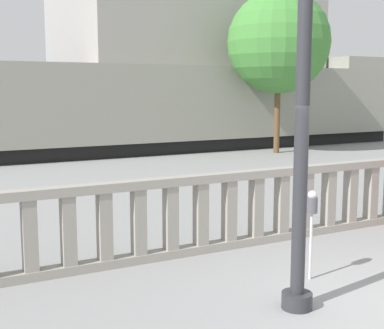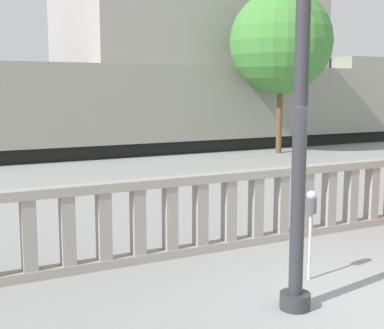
# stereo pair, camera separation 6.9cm
# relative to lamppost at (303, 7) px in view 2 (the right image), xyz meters

# --- Properties ---
(balustrade) EXTENTS (16.30, 0.24, 1.31)m
(balustrade) POSITION_rel_lamppost_xyz_m (1.14, 2.54, -2.97)
(balustrade) COLOR gray
(balustrade) RESTS_ON ground
(lamppost) EXTENTS (0.38, 0.38, 7.03)m
(lamppost) POSITION_rel_lamppost_xyz_m (0.00, 0.00, 0.00)
(lamppost) COLOR #2D2D33
(lamppost) RESTS_ON ground
(parking_meter) EXTENTS (0.15, 0.15, 1.29)m
(parking_meter) POSITION_rel_lamppost_xyz_m (0.82, 0.72, -2.61)
(parking_meter) COLOR silver
(parking_meter) RESTS_ON ground
(train_near) EXTENTS (28.30, 2.86, 4.22)m
(train_near) POSITION_rel_lamppost_xyz_m (3.79, 15.74, -1.73)
(train_near) COLOR black
(train_near) RESTS_ON ground
(train_far) EXTENTS (24.36, 3.00, 3.88)m
(train_far) POSITION_rel_lamppost_xyz_m (2.58, 24.01, -1.90)
(train_far) COLOR black
(train_far) RESTS_ON ground
(building_block) EXTENTS (11.82, 8.96, 12.22)m
(building_block) POSITION_rel_lamppost_xyz_m (8.64, 20.31, 2.48)
(building_block) COLOR gray
(building_block) RESTS_ON ground
(tree_left) EXTENTS (4.21, 4.21, 6.68)m
(tree_left) POSITION_rel_lamppost_xyz_m (9.52, 13.11, 0.94)
(tree_left) COLOR brown
(tree_left) RESTS_ON ground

